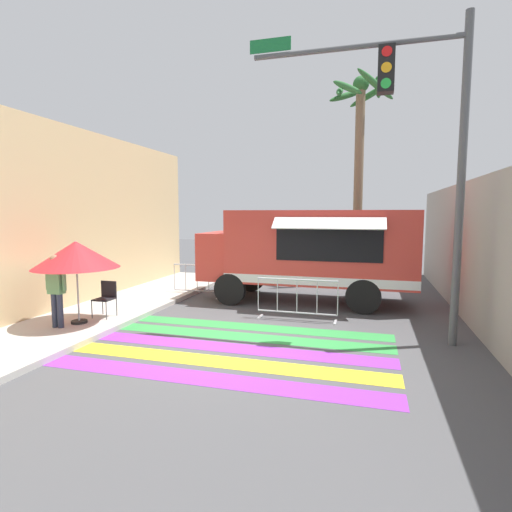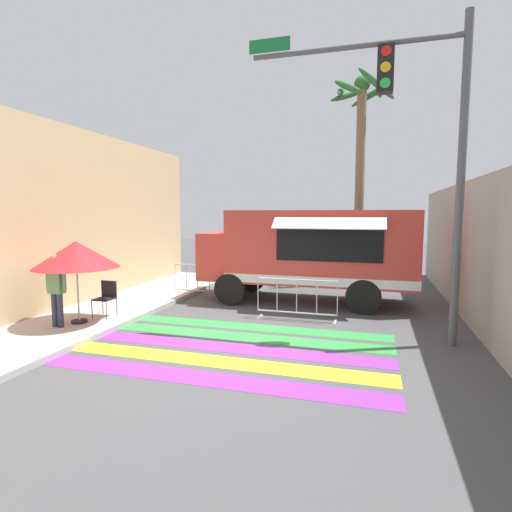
# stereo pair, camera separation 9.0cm
# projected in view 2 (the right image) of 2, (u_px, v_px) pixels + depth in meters

# --- Properties ---
(ground_plane) EXTENTS (60.00, 60.00, 0.00)m
(ground_plane) POSITION_uv_depth(u_px,v_px,m) (234.00, 343.00, 8.25)
(ground_plane) COLOR #4C4C4F
(sidewalk_left) EXTENTS (4.40, 16.00, 0.13)m
(sidewalk_left) POSITION_uv_depth(u_px,v_px,m) (37.00, 322.00, 9.66)
(sidewalk_left) COLOR #B7B5AD
(sidewalk_left) RESTS_ON ground_plane
(building_left_facade) EXTENTS (0.25, 16.00, 5.05)m
(building_left_facade) POSITION_uv_depth(u_px,v_px,m) (20.00, 220.00, 9.49)
(building_left_facade) COLOR #DBBC84
(building_left_facade) RESTS_ON ground_plane
(concrete_wall_right) EXTENTS (0.20, 16.00, 3.49)m
(concrete_wall_right) POSITION_uv_depth(u_px,v_px,m) (475.00, 252.00, 9.51)
(concrete_wall_right) COLOR #A39E93
(concrete_wall_right) RESTS_ON ground_plane
(crosswalk_painted) EXTENTS (6.40, 3.60, 0.01)m
(crosswalk_painted) POSITION_uv_depth(u_px,v_px,m) (229.00, 348.00, 7.97)
(crosswalk_painted) COLOR purple
(crosswalk_painted) RESTS_ON ground_plane
(food_truck) EXTENTS (6.28, 2.80, 2.76)m
(food_truck) POSITION_uv_depth(u_px,v_px,m) (306.00, 249.00, 12.00)
(food_truck) COLOR #D13D33
(food_truck) RESTS_ON ground_plane
(traffic_signal_pole) EXTENTS (4.38, 0.29, 6.47)m
(traffic_signal_pole) POSITION_uv_depth(u_px,v_px,m) (418.00, 127.00, 7.87)
(traffic_signal_pole) COLOR #515456
(traffic_signal_pole) RESTS_ON ground_plane
(patio_umbrella) EXTENTS (1.92, 1.92, 1.92)m
(patio_umbrella) POSITION_uv_depth(u_px,v_px,m) (76.00, 255.00, 9.18)
(patio_umbrella) COLOR black
(patio_umbrella) RESTS_ON sidewalk_left
(folding_chair) EXTENTS (0.43, 0.43, 0.87)m
(folding_chair) POSITION_uv_depth(u_px,v_px,m) (106.00, 295.00, 9.91)
(folding_chair) COLOR #4C4C51
(folding_chair) RESTS_ON sidewalk_left
(vendor_person) EXTENTS (0.53, 0.22, 1.64)m
(vendor_person) POSITION_uv_depth(u_px,v_px,m) (56.00, 286.00, 8.89)
(vendor_person) COLOR #2D3347
(vendor_person) RESTS_ON sidewalk_left
(barricade_front) EXTENTS (2.04, 0.44, 1.05)m
(barricade_front) POSITION_uv_depth(u_px,v_px,m) (297.00, 300.00, 9.98)
(barricade_front) COLOR #B7BABF
(barricade_front) RESTS_ON ground_plane
(barricade_side) EXTENTS (1.63, 0.44, 1.05)m
(barricade_side) POSITION_uv_depth(u_px,v_px,m) (198.00, 281.00, 12.83)
(barricade_side) COLOR #B7BABF
(barricade_side) RESTS_ON ground_plane
(palm_tree) EXTENTS (2.55, 2.61, 7.82)m
(palm_tree) POSITION_uv_depth(u_px,v_px,m) (360.00, 142.00, 15.23)
(palm_tree) COLOR #7A664C
(palm_tree) RESTS_ON ground_plane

